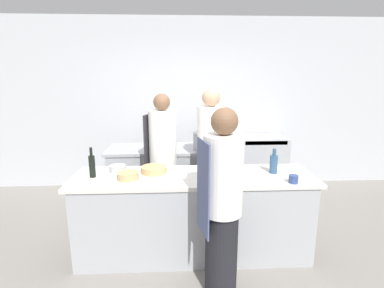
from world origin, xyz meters
TOP-DOWN VIEW (x-y plane):
  - ground_plane at (0.00, 0.00)m, footprint 16.00×16.00m
  - wall_back at (0.00, 2.13)m, footprint 8.00×0.06m
  - prep_counter at (0.00, 0.00)m, footprint 2.48×0.70m
  - pass_counter at (-0.22, 1.21)m, footprint 1.86×0.69m
  - oven_range at (1.20, 1.77)m, footprint 0.77×0.62m
  - chef_at_prep_near at (0.20, -0.62)m, footprint 0.37×0.36m
  - chef_at_stove at (0.24, 0.64)m, footprint 0.38×0.36m
  - chef_at_pass_far at (-0.35, 0.65)m, footprint 0.39×0.38m
  - bottle_olive_oil at (0.84, 0.04)m, footprint 0.08×0.08m
  - bottle_vinegar at (0.45, -0.12)m, footprint 0.08×0.08m
  - bottle_wine at (-1.03, 0.00)m, footprint 0.06×0.06m
  - bowl_mixing_large at (-0.81, 0.17)m, footprint 0.17×0.17m
  - bowl_prep_small at (-0.66, -0.08)m, footprint 0.21×0.21m
  - bowl_ceramic_blue at (-0.42, 0.11)m, footprint 0.27×0.27m
  - bowl_wooden_salad at (0.42, 0.15)m, footprint 0.22×0.22m
  - cup at (0.94, -0.27)m, footprint 0.09×0.09m
  - stockpot at (0.18, 1.07)m, footprint 0.26×0.26m

SIDE VIEW (x-z plane):
  - ground_plane at x=0.00m, z-range 0.00..0.00m
  - prep_counter at x=0.00m, z-range 0.00..0.88m
  - pass_counter at x=-0.22m, z-range 0.00..0.88m
  - oven_range at x=1.20m, z-range 0.00..0.91m
  - chef_at_prep_near at x=0.20m, z-range 0.01..1.66m
  - chef_at_pass_far at x=-0.35m, z-range 0.01..1.68m
  - chef_at_stove at x=0.24m, z-range 0.01..1.75m
  - bowl_wooden_salad at x=0.42m, z-range 0.88..0.94m
  - bowl_mixing_large at x=-0.81m, z-range 0.88..0.95m
  - bowl_ceramic_blue at x=-0.42m, z-range 0.88..0.95m
  - bowl_prep_small at x=-0.66m, z-range 0.88..0.95m
  - cup at x=0.94m, z-range 0.88..0.96m
  - bottle_vinegar at x=0.45m, z-range 0.86..1.10m
  - bottle_olive_oil at x=0.84m, z-range 0.85..1.12m
  - stockpot at x=0.18m, z-range 0.88..1.12m
  - bottle_wine at x=-1.03m, z-range 0.85..1.16m
  - wall_back at x=0.00m, z-range 0.00..2.80m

